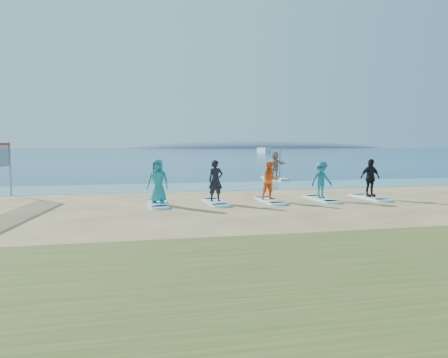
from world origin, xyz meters
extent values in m
plane|color=tan|center=(0.00, 0.00, 0.00)|extent=(600.00, 600.00, 0.00)
plane|color=teal|center=(0.00, 10.50, 0.01)|extent=(600.00, 600.00, 0.00)
plane|color=navy|center=(0.00, 160.00, 0.01)|extent=(600.00, 600.00, 0.00)
ellipsoid|color=slate|center=(95.00, 300.00, 0.00)|extent=(220.00, 56.00, 18.00)
cylinder|color=gray|center=(-8.58, 8.31, 1.25)|extent=(0.09, 0.09, 2.50)
cube|color=silver|center=(6.89, 14.78, 0.06)|extent=(1.13, 3.07, 0.12)
imported|color=tan|center=(6.89, 14.78, 1.03)|extent=(1.14, 1.76, 1.82)
cube|color=silver|center=(38.68, 113.85, 0.00)|extent=(3.00, 5.67, 1.50)
cube|color=#A4F0FF|center=(-2.06, 3.42, 0.04)|extent=(0.70, 2.20, 0.09)
imported|color=teal|center=(-2.06, 3.42, 0.95)|extent=(0.97, 0.79, 1.73)
cube|color=#A4F0FF|center=(0.28, 3.42, 0.04)|extent=(0.70, 2.20, 0.09)
imported|color=black|center=(0.28, 3.42, 0.93)|extent=(0.66, 0.48, 1.68)
cube|color=#A4F0FF|center=(2.61, 3.42, 0.04)|extent=(0.70, 2.20, 0.09)
imported|color=orange|center=(2.61, 3.42, 0.89)|extent=(0.82, 0.66, 1.59)
cube|color=#A4F0FF|center=(4.94, 3.42, 0.04)|extent=(0.70, 2.20, 0.09)
imported|color=#1C7089|center=(4.94, 3.42, 0.89)|extent=(1.11, 0.74, 1.59)
cube|color=#A4F0FF|center=(7.28, 3.42, 0.04)|extent=(0.70, 2.20, 0.09)
imported|color=black|center=(7.28, 3.42, 0.93)|extent=(1.02, 0.51, 1.67)
camera|label=1|loc=(-3.37, -13.90, 2.38)|focal=35.00mm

